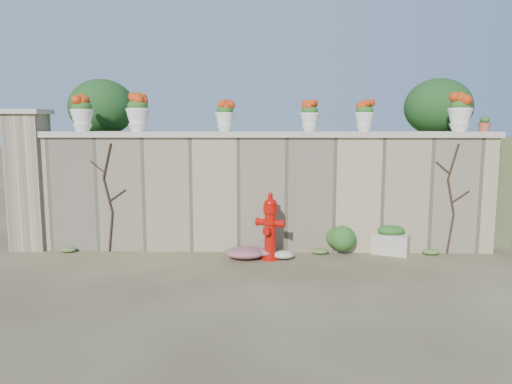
{
  "coord_description": "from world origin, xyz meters",
  "views": [
    {
      "loc": [
        0.11,
        -6.91,
        2.25
      ],
      "look_at": [
        -0.11,
        1.4,
        1.09
      ],
      "focal_mm": 35.0,
      "sensor_mm": 36.0,
      "label": 1
    }
  ],
  "objects_px": {
    "urn_pot_0": "(82,114)",
    "planter_box": "(391,241)",
    "fire_hydrant": "(270,226)",
    "terracotta_pot": "(485,125)"
  },
  "relations": [
    {
      "from": "urn_pot_0",
      "to": "planter_box",
      "type": "bearing_deg",
      "value": -2.67
    },
    {
      "from": "fire_hydrant",
      "to": "urn_pot_0",
      "type": "height_order",
      "value": "urn_pot_0"
    },
    {
      "from": "fire_hydrant",
      "to": "urn_pot_0",
      "type": "relative_size",
      "value": 1.79
    },
    {
      "from": "planter_box",
      "to": "urn_pot_0",
      "type": "distance_m",
      "value": 5.8
    },
    {
      "from": "fire_hydrant",
      "to": "terracotta_pot",
      "type": "distance_m",
      "value": 4.07
    },
    {
      "from": "fire_hydrant",
      "to": "terracotta_pot",
      "type": "bearing_deg",
      "value": 31.12
    },
    {
      "from": "fire_hydrant",
      "to": "urn_pot_0",
      "type": "xyz_separation_m",
      "value": [
        -3.29,
        0.64,
        1.85
      ]
    },
    {
      "from": "planter_box",
      "to": "terracotta_pot",
      "type": "bearing_deg",
      "value": 32.58
    },
    {
      "from": "urn_pot_0",
      "to": "fire_hydrant",
      "type": "bearing_deg",
      "value": -10.98
    },
    {
      "from": "planter_box",
      "to": "terracotta_pot",
      "type": "relative_size",
      "value": 2.8
    }
  ]
}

